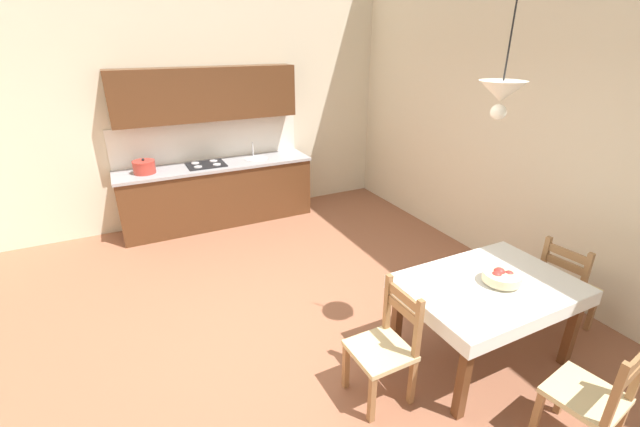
{
  "coord_description": "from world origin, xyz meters",
  "views": [
    {
      "loc": [
        -1.09,
        -2.95,
        2.58
      ],
      "look_at": [
        0.45,
        0.13,
        1.1
      ],
      "focal_mm": 23.31,
      "sensor_mm": 36.0,
      "label": 1
    }
  ],
  "objects_px": {
    "kitchen_cabinetry": "(215,166)",
    "pendant_lamp": "(501,93)",
    "dining_table": "(488,296)",
    "dining_chair_tv_side": "(385,347)",
    "fruit_bowl": "(501,277)",
    "dining_chair_camera_side": "(593,398)",
    "dining_chair_window_side": "(565,288)"
  },
  "relations": [
    {
      "from": "dining_chair_tv_side",
      "to": "pendant_lamp",
      "type": "height_order",
      "value": "pendant_lamp"
    },
    {
      "from": "fruit_bowl",
      "to": "pendant_lamp",
      "type": "height_order",
      "value": "pendant_lamp"
    },
    {
      "from": "kitchen_cabinetry",
      "to": "dining_chair_window_side",
      "type": "bearing_deg",
      "value": -60.08
    },
    {
      "from": "kitchen_cabinetry",
      "to": "pendant_lamp",
      "type": "relative_size",
      "value": 3.38
    },
    {
      "from": "pendant_lamp",
      "to": "fruit_bowl",
      "type": "bearing_deg",
      "value": -53.68
    },
    {
      "from": "kitchen_cabinetry",
      "to": "dining_table",
      "type": "height_order",
      "value": "kitchen_cabinetry"
    },
    {
      "from": "dining_chair_tv_side",
      "to": "dining_chair_camera_side",
      "type": "xyz_separation_m",
      "value": [
        0.92,
        -0.99,
        0.0
      ]
    },
    {
      "from": "dining_chair_window_side",
      "to": "fruit_bowl",
      "type": "distance_m",
      "value": 0.98
    },
    {
      "from": "dining_chair_window_side",
      "to": "dining_chair_tv_side",
      "type": "height_order",
      "value": "same"
    },
    {
      "from": "dining_chair_camera_side",
      "to": "dining_chair_tv_side",
      "type": "bearing_deg",
      "value": 133.13
    },
    {
      "from": "dining_chair_camera_side",
      "to": "pendant_lamp",
      "type": "bearing_deg",
      "value": 91.01
    },
    {
      "from": "dining_table",
      "to": "dining_chair_tv_side",
      "type": "bearing_deg",
      "value": 177.55
    },
    {
      "from": "dining_table",
      "to": "dining_chair_camera_side",
      "type": "xyz_separation_m",
      "value": [
        -0.05,
        -0.94,
        -0.19
      ]
    },
    {
      "from": "kitchen_cabinetry",
      "to": "pendant_lamp",
      "type": "distance_m",
      "value": 4.16
    },
    {
      "from": "dining_chair_window_side",
      "to": "dining_chair_camera_side",
      "type": "relative_size",
      "value": 1.0
    },
    {
      "from": "dining_chair_camera_side",
      "to": "pendant_lamp",
      "type": "relative_size",
      "value": 1.16
    },
    {
      "from": "dining_table",
      "to": "dining_chair_window_side",
      "type": "relative_size",
      "value": 1.49
    },
    {
      "from": "dining_table",
      "to": "dining_chair_camera_side",
      "type": "relative_size",
      "value": 1.49
    },
    {
      "from": "dining_chair_window_side",
      "to": "pendant_lamp",
      "type": "height_order",
      "value": "pendant_lamp"
    },
    {
      "from": "dining_table",
      "to": "fruit_bowl",
      "type": "bearing_deg",
      "value": -29.26
    },
    {
      "from": "kitchen_cabinetry",
      "to": "dining_table",
      "type": "bearing_deg",
      "value": -71.64
    },
    {
      "from": "dining_table",
      "to": "fruit_bowl",
      "type": "xyz_separation_m",
      "value": [
        0.07,
        -0.04,
        0.19
      ]
    },
    {
      "from": "dining_chair_window_side",
      "to": "pendant_lamp",
      "type": "xyz_separation_m",
      "value": [
        -1.04,
        0.19,
        1.78
      ]
    },
    {
      "from": "dining_table",
      "to": "fruit_bowl",
      "type": "height_order",
      "value": "fruit_bowl"
    },
    {
      "from": "fruit_bowl",
      "to": "dining_chair_camera_side",
      "type": "bearing_deg",
      "value": -97.18
    },
    {
      "from": "dining_chair_window_side",
      "to": "pendant_lamp",
      "type": "distance_m",
      "value": 2.07
    },
    {
      "from": "dining_chair_window_side",
      "to": "pendant_lamp",
      "type": "bearing_deg",
      "value": 169.66
    },
    {
      "from": "pendant_lamp",
      "to": "kitchen_cabinetry",
      "type": "bearing_deg",
      "value": 108.1
    },
    {
      "from": "dining_table",
      "to": "dining_chair_camera_side",
      "type": "distance_m",
      "value": 0.96
    },
    {
      "from": "dining_chair_tv_side",
      "to": "fruit_bowl",
      "type": "height_order",
      "value": "dining_chair_tv_side"
    },
    {
      "from": "dining_chair_camera_side",
      "to": "dining_table",
      "type": "bearing_deg",
      "value": 87.11
    },
    {
      "from": "fruit_bowl",
      "to": "kitchen_cabinetry",
      "type": "bearing_deg",
      "value": 109.07
    }
  ]
}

